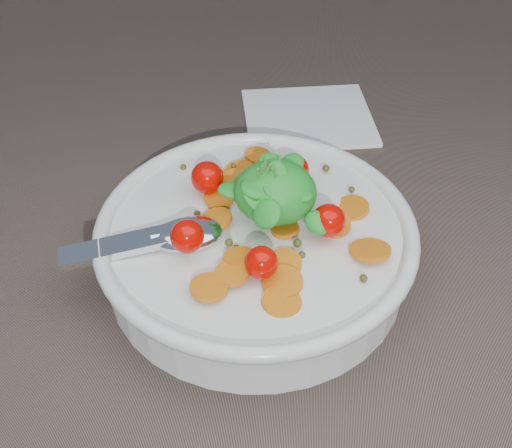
{
  "coord_description": "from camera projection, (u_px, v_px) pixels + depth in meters",
  "views": [
    {
      "loc": [
        0.0,
        -0.39,
        0.42
      ],
      "look_at": [
        -0.03,
        0.02,
        0.06
      ],
      "focal_mm": 45.0,
      "sensor_mm": 36.0,
      "label": 1
    }
  ],
  "objects": [
    {
      "name": "bowl",
      "position": [
        256.0,
        243.0,
        0.56
      ],
      "size": [
        0.3,
        0.28,
        0.12
      ],
      "color": "silver",
      "rests_on": "ground"
    },
    {
      "name": "napkin",
      "position": [
        308.0,
        117.0,
        0.76
      ],
      "size": [
        0.17,
        0.15,
        0.01
      ],
      "primitive_type": "cube",
      "rotation": [
        0.0,
        0.0,
        0.18
      ],
      "color": "white",
      "rests_on": "ground"
    },
    {
      "name": "ground",
      "position": [
        286.0,
        285.0,
        0.57
      ],
      "size": [
        6.0,
        6.0,
        0.0
      ],
      "primitive_type": "plane",
      "color": "brown",
      "rests_on": "ground"
    }
  ]
}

